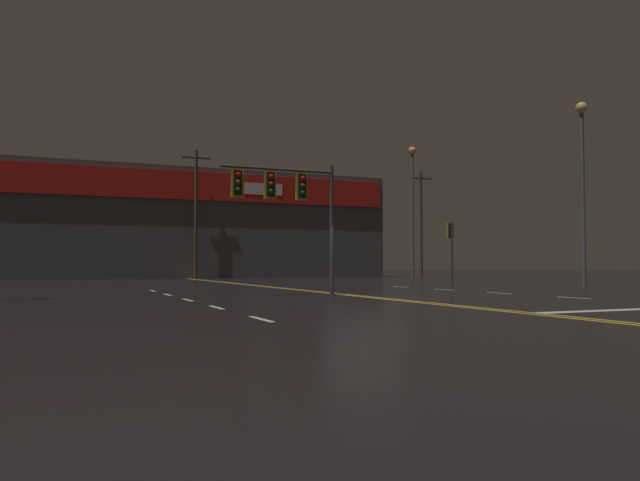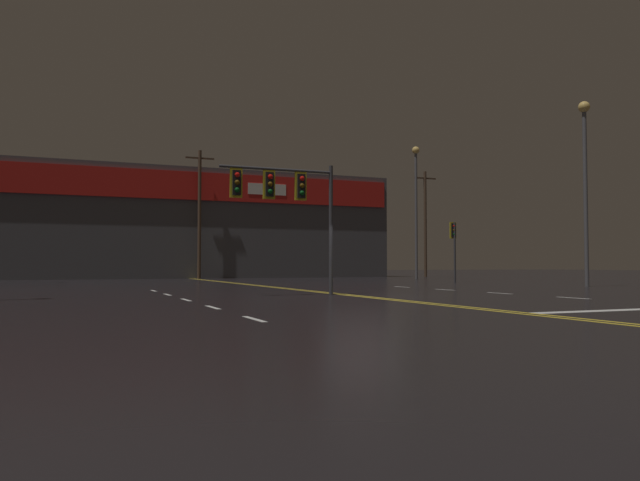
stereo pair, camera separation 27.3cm
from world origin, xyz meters
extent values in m
plane|color=black|center=(0.00, 0.00, 0.00)|extent=(200.00, 200.00, 0.00)
cube|color=gold|center=(-0.15, 0.00, 0.00)|extent=(0.12, 60.00, 0.01)
cube|color=gold|center=(0.15, 0.00, 0.00)|extent=(0.12, 60.00, 0.01)
cube|color=silver|center=(-5.79, -7.20, 0.00)|extent=(0.12, 1.40, 0.01)
cube|color=silver|center=(-5.79, -3.60, 0.00)|extent=(0.12, 1.40, 0.01)
cube|color=silver|center=(-5.79, 0.00, 0.00)|extent=(0.12, 1.40, 0.01)
cube|color=silver|center=(-5.79, 3.60, 0.00)|extent=(0.12, 1.40, 0.01)
cube|color=silver|center=(-5.79, 7.20, 0.00)|extent=(0.12, 1.40, 0.01)
cube|color=silver|center=(5.79, -3.60, 0.00)|extent=(0.12, 1.40, 0.01)
cube|color=silver|center=(5.79, 0.00, 0.00)|extent=(0.12, 1.40, 0.01)
cube|color=silver|center=(5.79, 3.60, 0.00)|extent=(0.12, 1.40, 0.01)
cube|color=silver|center=(5.79, 7.20, 0.00)|extent=(0.12, 1.40, 0.01)
cylinder|color=#38383D|center=(-0.42, 1.44, 2.30)|extent=(0.14, 0.14, 4.59)
cylinder|color=#38383D|center=(-2.44, 1.44, 4.34)|extent=(4.05, 0.10, 0.10)
cube|color=black|center=(-1.58, 1.44, 3.80)|extent=(0.28, 0.24, 0.84)
cube|color=gold|center=(-1.58, 1.44, 3.80)|extent=(0.42, 0.08, 0.99)
sphere|color=red|center=(-1.58, 1.29, 4.06)|extent=(0.17, 0.17, 0.17)
sphere|color=#543707|center=(-1.58, 1.29, 3.80)|extent=(0.17, 0.17, 0.17)
sphere|color=#084513|center=(-1.58, 1.29, 3.55)|extent=(0.17, 0.17, 0.17)
cube|color=black|center=(-2.73, 1.44, 3.80)|extent=(0.28, 0.24, 0.84)
cube|color=gold|center=(-2.73, 1.44, 3.80)|extent=(0.42, 0.08, 0.99)
sphere|color=red|center=(-2.73, 1.29, 4.06)|extent=(0.17, 0.17, 0.17)
sphere|color=#543707|center=(-2.73, 1.29, 3.80)|extent=(0.17, 0.17, 0.17)
sphere|color=#084513|center=(-2.73, 1.29, 3.55)|extent=(0.17, 0.17, 0.17)
cube|color=black|center=(-3.89, 1.44, 3.80)|extent=(0.28, 0.24, 0.84)
cube|color=gold|center=(-3.89, 1.44, 3.80)|extent=(0.42, 0.08, 0.99)
sphere|color=red|center=(-3.89, 1.29, 4.06)|extent=(0.17, 0.17, 0.17)
sphere|color=#543707|center=(-3.89, 1.29, 3.80)|extent=(0.17, 0.17, 0.17)
sphere|color=#084513|center=(-3.89, 1.29, 3.55)|extent=(0.17, 0.17, 0.17)
cylinder|color=#38383D|center=(12.61, 12.70, 1.81)|extent=(0.13, 0.13, 3.62)
cube|color=black|center=(12.61, 12.88, 3.15)|extent=(0.28, 0.24, 0.84)
cube|color=gold|center=(12.61, 12.88, 3.15)|extent=(0.42, 0.08, 0.99)
sphere|color=red|center=(12.61, 12.72, 3.40)|extent=(0.17, 0.17, 0.17)
sphere|color=#543707|center=(12.61, 12.72, 3.15)|extent=(0.17, 0.17, 0.17)
sphere|color=#084513|center=(12.61, 12.72, 2.90)|extent=(0.17, 0.17, 0.17)
cylinder|color=#59595E|center=(14.37, 4.22, 4.33)|extent=(0.20, 0.20, 8.66)
sphere|color=#F4C666|center=(14.37, 4.22, 8.82)|extent=(0.56, 0.56, 0.56)
cylinder|color=#59595E|center=(15.10, 21.21, 4.74)|extent=(0.20, 0.20, 9.48)
sphere|color=#F4C666|center=(15.10, 21.21, 9.65)|extent=(0.56, 0.56, 0.56)
cube|color=#4C4C51|center=(0.00, 34.20, 4.34)|extent=(33.95, 10.00, 8.68)
cube|color=red|center=(0.00, 29.10, 7.16)|extent=(33.27, 0.20, 2.17)
cube|color=white|center=(5.94, 29.05, 7.16)|extent=(3.20, 0.16, 0.90)
cylinder|color=#4C3828|center=(0.39, 28.57, 4.93)|extent=(0.26, 0.26, 9.85)
cube|color=#4C3828|center=(0.39, 28.57, 9.25)|extent=(2.20, 0.12, 0.12)
cylinder|color=#4C3828|center=(20.50, 28.57, 4.69)|extent=(0.26, 0.26, 9.38)
cube|color=#4C3828|center=(20.50, 28.57, 8.78)|extent=(2.20, 0.12, 0.12)
camera|label=1|loc=(-9.49, -18.75, 1.04)|focal=35.00mm
camera|label=2|loc=(-9.24, -18.86, 1.04)|focal=35.00mm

